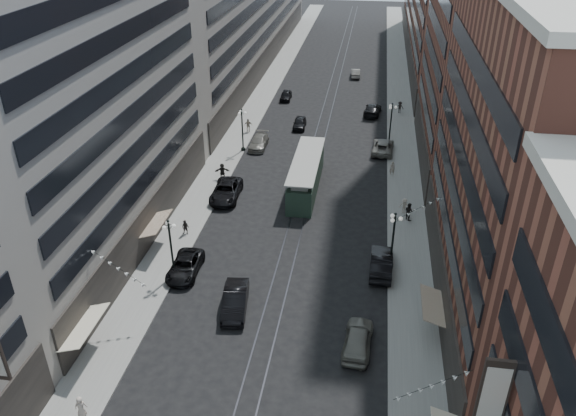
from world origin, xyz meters
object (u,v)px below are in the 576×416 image
Objects in this scene: car_8 at (259,142)px; pedestrian_8 at (392,168)px; lamppost_sw_far at (171,246)px; car_5 at (235,301)px; car_10 at (381,263)px; pedestrian_7 at (409,211)px; car_7 at (226,191)px; pedestrian_5 at (222,171)px; lamppost_sw_mid at (242,128)px; pedestrian_9 at (400,107)px; car_9 at (286,95)px; lamppost_se_far at (393,239)px; pedestrian_1 at (81,406)px; car_11 at (383,147)px; pedestrian_extra_1 at (404,206)px; pedestrian_2 at (185,227)px; car_2 at (185,266)px; streetcar at (306,176)px; car_4 at (358,339)px; car_12 at (372,109)px; pedestrian_6 at (248,125)px; car_13 at (300,123)px; car_14 at (356,73)px.

pedestrian_8 reaches higher than car_8.
car_8 is at bearing 86.54° from lamppost_sw_far.
lamppost_sw_far is 7.46m from car_5.
car_10 is 9.54m from pedestrian_7.
pedestrian_5 reaches higher than car_7.
pedestrian_9 is (19.98, 17.04, -2.09)m from lamppost_sw_mid.
pedestrian_5 is at bearing -96.97° from car_9.
car_5 is at bearing -148.51° from lamppost_se_far.
car_11 is (18.53, 44.51, -0.13)m from pedestrian_1.
pedestrian_extra_1 is at bearing 101.96° from car_11.
pedestrian_8 is (18.70, -4.29, -2.11)m from lamppost_sw_mid.
pedestrian_7 is at bearing -92.02° from pedestrian_9.
pedestrian_7 reaches higher than car_8.
car_5 is 0.86× the size of car_7.
pedestrian_2 is 0.24× the size of car_7.
car_5 reaches higher than pedestrian_1.
pedestrian_extra_1 reaches higher than car_8.
car_7 is at bearing -115.78° from pedestrian_1.
car_2 is 28.44m from pedestrian_8.
car_7 is at bearing -157.58° from streetcar.
lamppost_sw_mid reaches higher than car_4.
lamppost_sw_far is 45.99m from car_12.
lamppost_se_far is 27.29m from pedestrian_1.
car_8 is 23.97m from pedestrian_9.
pedestrian_2 is 12.32m from pedestrian_5.
car_8 is (0.78, 14.02, -0.10)m from car_7.
lamppost_sw_far is 2.96× the size of pedestrian_6.
car_13 is at bearing 56.53° from lamppost_sw_mid.
car_11 is 3.42× the size of pedestrian_extra_1.
pedestrian_8 reaches higher than pedestrian_2.
car_4 is 21.37m from pedestrian_2.
car_11 reaches higher than car_2.
lamppost_sw_mid reaches higher than pedestrian_5.
pedestrian_6 is at bearing 122.68° from streetcar.
car_11 is at bearing 39.79° from car_7.
pedestrian_7 is 1.13× the size of pedestrian_extra_1.
pedestrian_extra_1 is at bearing 103.69° from car_12.
car_4 is at bearing 96.20° from car_12.
car_2 is 3.50× the size of pedestrian_2.
pedestrian_1 is 0.28× the size of car_10.
car_14 is 2.71× the size of pedestrian_extra_1.
pedestrian_6 is at bearing 36.57° from car_12.
car_4 is at bearing 100.51° from pedestrian_6.
car_9 is at bearing 165.45° from pedestrian_9.
lamppost_sw_far is at bearing 82.72° from pedestrian_7.
car_2 is 27.93m from car_8.
car_11 is 3.05× the size of pedestrian_5.
pedestrian_6 is at bearing -158.67° from car_13.
car_14 is (13.55, 77.13, -0.18)m from pedestrian_1.
lamppost_sw_far is 14.70m from car_7.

